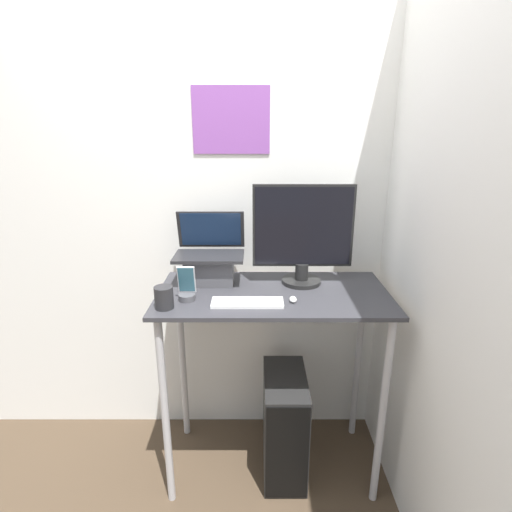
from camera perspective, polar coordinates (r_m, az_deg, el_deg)
name	(u,v)px	position (r m, az deg, el deg)	size (l,w,h in m)	color
ground_plane	(273,506)	(2.31, 2.45, -32.15)	(12.00, 12.00, 0.00)	#473828
wall_back	(271,218)	(2.18, 2.22, 5.39)	(6.00, 0.06, 2.60)	white
wall_side_right	(440,254)	(1.72, 24.81, 0.28)	(0.05, 6.00, 2.60)	white
desk	(273,323)	(1.99, 2.46, -9.53)	(1.10, 0.55, 1.02)	#333338
laptop	(210,263)	(2.01, -6.59, -0.95)	(0.34, 0.26, 0.35)	#4C4C51
monitor	(303,238)	(1.96, 6.76, 2.62)	(0.49, 0.20, 0.50)	black
keyboard	(248,302)	(1.78, -1.18, -6.63)	(0.32, 0.11, 0.02)	white
mouse	(293,299)	(1.81, 5.37, -6.19)	(0.03, 0.05, 0.02)	white
cell_phone	(187,290)	(1.84, -9.81, -4.88)	(0.08, 0.08, 0.16)	#4C4C51
computer_tower	(285,424)	(2.29, 4.13, -22.81)	(0.22, 0.42, 0.56)	black
mug	(164,297)	(1.78, -12.96, -5.79)	(0.08, 0.08, 0.10)	#262628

